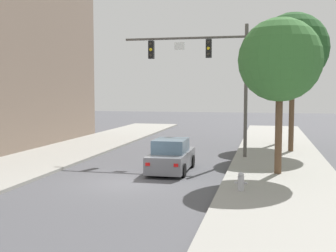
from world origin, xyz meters
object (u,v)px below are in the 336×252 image
(street_tree_nearest, at_px, (280,60))
(car_lead_grey, at_px, (171,157))
(street_tree_second, at_px, (293,49))
(street_tree_third, at_px, (279,60))
(traffic_signal_mast, at_px, (210,65))
(fire_hydrant, at_px, (241,181))

(street_tree_nearest, bearing_deg, car_lead_grey, 178.35)
(street_tree_second, height_order, street_tree_third, street_tree_second)
(car_lead_grey, bearing_deg, street_tree_nearest, -1.65)
(car_lead_grey, relative_size, street_tree_third, 0.55)
(traffic_signal_mast, bearing_deg, street_tree_third, 58.55)
(fire_hydrant, bearing_deg, street_tree_third, 83.61)
(street_tree_nearest, xyz_separation_m, street_tree_second, (0.97, 7.66, 1.21))
(street_tree_nearest, distance_m, street_tree_third, 11.31)
(traffic_signal_mast, xyz_separation_m, street_tree_second, (4.74, 2.95, 1.12))
(traffic_signal_mast, height_order, car_lead_grey, traffic_signal_mast)
(traffic_signal_mast, distance_m, street_tree_second, 5.69)
(fire_hydrant, bearing_deg, car_lead_grey, 132.01)
(traffic_signal_mast, relative_size, street_tree_second, 0.88)
(traffic_signal_mast, height_order, street_tree_nearest, traffic_signal_mast)
(car_lead_grey, xyz_separation_m, street_tree_third, (5.27, 11.14, 5.33))
(street_tree_third, bearing_deg, traffic_signal_mast, -121.45)
(fire_hydrant, xyz_separation_m, street_tree_second, (2.41, 11.49, 5.99))
(traffic_signal_mast, relative_size, street_tree_nearest, 1.07)
(fire_hydrant, bearing_deg, street_tree_nearest, 69.29)
(street_tree_second, relative_size, street_tree_third, 1.10)
(fire_hydrant, height_order, street_tree_third, street_tree_third)
(street_tree_nearest, height_order, street_tree_second, street_tree_second)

